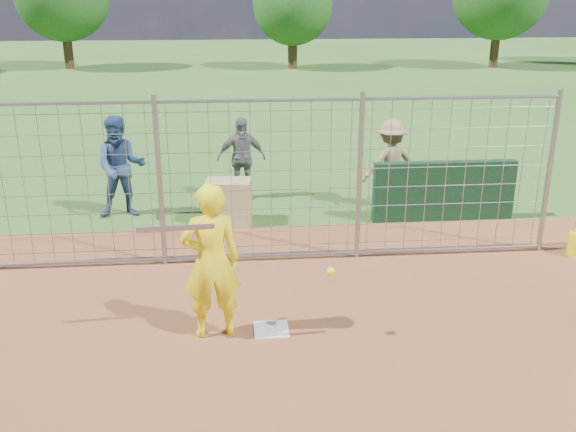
{
  "coord_description": "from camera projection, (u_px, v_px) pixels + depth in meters",
  "views": [
    {
      "loc": [
        -0.42,
        -7.24,
        4.0
      ],
      "look_at": [
        0.3,
        0.8,
        1.15
      ],
      "focal_mm": 40.0,
      "sensor_mm": 36.0,
      "label": 1
    }
  ],
  "objects": [
    {
      "name": "equipment_bin",
      "position": [
        229.0,
        202.0,
        11.56
      ],
      "size": [
        0.86,
        0.64,
        0.8
      ],
      "primitive_type": "cube",
      "rotation": [
        0.0,
        0.0,
        -0.11
      ],
      "color": "tan",
      "rests_on": "ground"
    },
    {
      "name": "home_plate",
      "position": [
        271.0,
        330.0,
        7.98
      ],
      "size": [
        0.43,
        0.43,
        0.02
      ],
      "primitive_type": "cube",
      "color": "silver",
      "rests_on": "ground"
    },
    {
      "name": "bystander_a",
      "position": [
        121.0,
        167.0,
        11.71
      ],
      "size": [
        0.99,
        0.81,
        1.89
      ],
      "primitive_type": "imported",
      "rotation": [
        0.0,
        0.0,
        0.11
      ],
      "color": "navy",
      "rests_on": "ground"
    },
    {
      "name": "ground",
      "position": [
        270.0,
        322.0,
        8.17
      ],
      "size": [
        100.0,
        100.0,
        0.0
      ],
      "primitive_type": "plane",
      "color": "#2D591E",
      "rests_on": "ground"
    },
    {
      "name": "equipment_in_play",
      "position": [
        214.0,
        239.0,
        7.19
      ],
      "size": [
        2.24,
        0.14,
        0.67
      ],
      "color": "silver",
      "rests_on": "ground"
    },
    {
      "name": "dugout_wall",
      "position": [
        444.0,
        191.0,
        11.65
      ],
      "size": [
        2.6,
        0.2,
        1.1
      ],
      "primitive_type": "cube",
      "color": "#11381E",
      "rests_on": "ground"
    },
    {
      "name": "bystander_c",
      "position": [
        390.0,
        164.0,
        12.27
      ],
      "size": [
        1.23,
        0.9,
        1.71
      ],
      "primitive_type": "imported",
      "rotation": [
        0.0,
        0.0,
        3.4
      ],
      "color": "#8F774E",
      "rests_on": "ground"
    },
    {
      "name": "batter",
      "position": [
        211.0,
        262.0,
        7.57
      ],
      "size": [
        0.77,
        0.57,
        1.94
      ],
      "primitive_type": "imported",
      "rotation": [
        0.0,
        0.0,
        3.3
      ],
      "color": "yellow",
      "rests_on": "ground"
    },
    {
      "name": "bystander_b",
      "position": [
        241.0,
        158.0,
        12.8
      ],
      "size": [
        1.01,
        0.52,
        1.66
      ],
      "primitive_type": "imported",
      "rotation": [
        0.0,
        0.0,
        0.12
      ],
      "color": "slate",
      "rests_on": "ground"
    },
    {
      "name": "backstop_fence",
      "position": [
        261.0,
        183.0,
        9.63
      ],
      "size": [
        9.08,
        0.08,
        2.6
      ],
      "color": "gray",
      "rests_on": "ground"
    }
  ]
}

